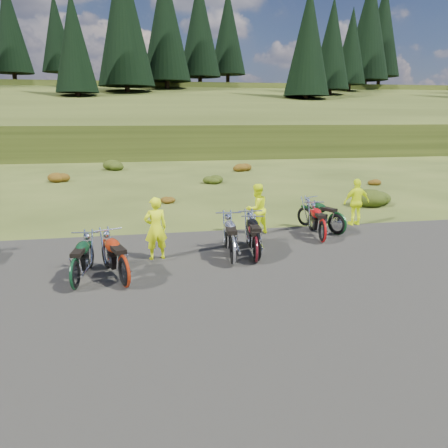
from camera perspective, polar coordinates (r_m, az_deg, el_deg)
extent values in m
plane|color=#323F15|center=(10.63, -2.56, -6.70)|extent=(300.00, 300.00, 0.00)
cube|color=black|center=(8.81, -0.70, -11.23)|extent=(20.00, 12.00, 0.04)
cube|color=#2D3812|center=(119.92, -10.13, 11.96)|extent=(300.00, 90.00, 9.17)
cylinder|color=black|center=(81.47, -25.64, 16.69)|extent=(0.70, 0.70, 2.20)
cone|color=black|center=(82.40, -26.26, 22.14)|extent=(6.16, 6.16, 14.00)
cylinder|color=black|center=(86.19, -20.63, 17.46)|extent=(0.70, 0.70, 2.20)
cone|color=black|center=(87.07, -21.07, 22.30)|extent=(5.72, 5.72, 13.00)
cylinder|color=black|center=(60.37, -18.49, 15.11)|extent=(0.70, 0.70, 2.20)
cone|color=black|center=(60.99, -19.02, 21.58)|extent=(5.28, 5.28, 12.00)
cylinder|color=black|center=(65.95, -12.49, 16.37)|extent=(0.70, 0.70, 2.20)
cone|color=black|center=(67.16, -12.98, 24.83)|extent=(7.92, 7.92, 18.00)
cylinder|color=black|center=(72.12, -7.42, 17.29)|extent=(0.70, 0.70, 2.20)
cone|color=black|center=(73.29, -7.67, 24.65)|extent=(7.48, 7.48, 17.00)
cylinder|color=black|center=(78.74, -3.13, 17.97)|extent=(0.70, 0.70, 2.20)
cone|color=black|center=(79.86, -3.22, 24.35)|extent=(7.04, 7.04, 16.00)
cylinder|color=black|center=(85.69, 0.50, 18.33)|extent=(0.70, 0.70, 2.20)
cone|color=black|center=(86.73, 0.51, 23.87)|extent=(6.60, 6.60, 15.00)
cylinder|color=black|center=(62.99, 10.61, 15.31)|extent=(0.70, 0.70, 2.20)
cone|color=black|center=(63.69, 10.96, 22.43)|extent=(6.16, 6.16, 14.00)
cylinder|color=black|center=(70.85, 13.57, 15.96)|extent=(0.70, 0.70, 2.20)
cone|color=black|center=(71.54, 13.94, 21.89)|extent=(5.72, 5.72, 13.00)
cylinder|color=black|center=(78.86, 15.95, 16.45)|extent=(0.70, 0.70, 2.20)
cone|color=black|center=(79.52, 16.31, 21.41)|extent=(5.28, 5.28, 12.00)
cylinder|color=black|center=(86.97, 17.90, 16.83)|extent=(0.70, 0.70, 2.20)
cone|color=black|center=(88.14, 18.42, 23.25)|extent=(7.92, 7.92, 18.00)
cylinder|color=black|center=(95.17, 19.52, 17.13)|extent=(0.70, 0.70, 2.20)
cone|color=black|center=(96.27, 20.01, 22.70)|extent=(7.48, 7.48, 17.00)
ellipsoid|color=#6D350D|center=(27.11, -20.88, 5.92)|extent=(1.30, 1.30, 0.77)
ellipsoid|color=#1F310C|center=(31.99, -14.11, 7.65)|extent=(1.56, 1.56, 0.92)
ellipsoid|color=#6D350D|center=(19.40, -7.57, 3.38)|extent=(0.77, 0.77, 0.45)
ellipsoid|color=#1F310C|center=(24.90, -1.56, 6.01)|extent=(1.03, 1.03, 0.61)
ellipsoid|color=#6D350D|center=(30.60, 2.28, 7.64)|extent=(1.30, 1.30, 0.77)
ellipsoid|color=#1F310C|center=(19.79, 18.86, 3.64)|extent=(1.56, 1.56, 0.92)
ellipsoid|color=#6D350D|center=(25.80, 18.77, 5.37)|extent=(0.77, 0.77, 0.45)
imported|color=#D0E40C|center=(11.63, -8.92, -0.71)|extent=(0.68, 0.52, 1.68)
imported|color=#D0E40C|center=(14.05, 4.27, 1.85)|extent=(0.98, 0.89, 1.63)
imported|color=#D0E40C|center=(15.84, 16.91, 2.66)|extent=(0.97, 0.44, 1.62)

